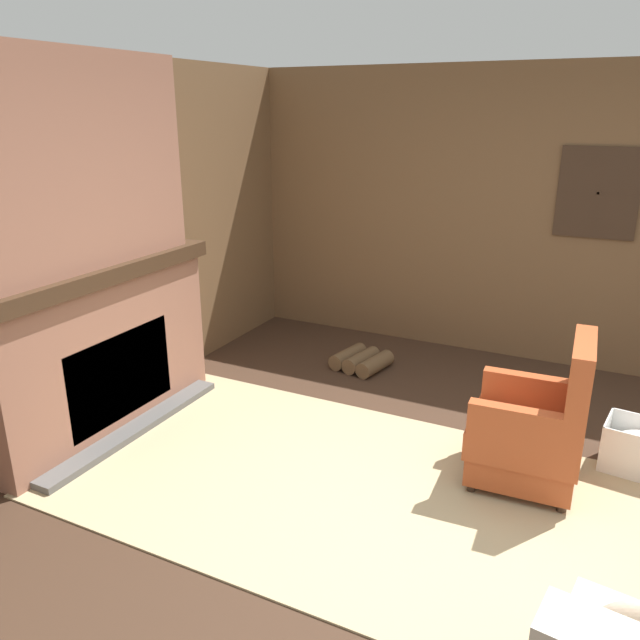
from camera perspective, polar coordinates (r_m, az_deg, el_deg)
ground_plane at (r=3.81m, az=11.47°, el=-17.56°), size 14.00×14.00×0.00m
wood_panel_wall_left at (r=4.66m, az=-22.16°, el=5.95°), size 0.06×6.06×2.61m
wood_panel_wall_back at (r=5.87m, az=19.67°, el=8.70°), size 6.06×0.09×2.61m
fireplace_hearth at (r=4.70m, az=-19.31°, el=-2.54°), size 0.57×1.99×1.22m
chimney_breast at (r=4.43m, az=-21.28°, el=13.36°), size 0.31×1.66×1.36m
area_rug at (r=3.92m, az=6.46°, el=-15.96°), size 4.21×2.04×0.01m
armchair at (r=4.08m, az=18.94°, el=-9.66°), size 0.68×0.63×0.99m
firewood_stack at (r=5.65m, az=3.80°, el=-3.70°), size 0.51×0.49×0.14m
oil_lamp_vase at (r=4.31m, az=-24.02°, el=5.14°), size 0.12×0.12×0.31m
storage_case at (r=5.10m, az=-14.19°, el=7.54°), size 0.17×0.22×0.12m
decorative_plate_on_mantel at (r=4.62m, az=-19.93°, el=6.61°), size 0.07×0.25×0.24m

